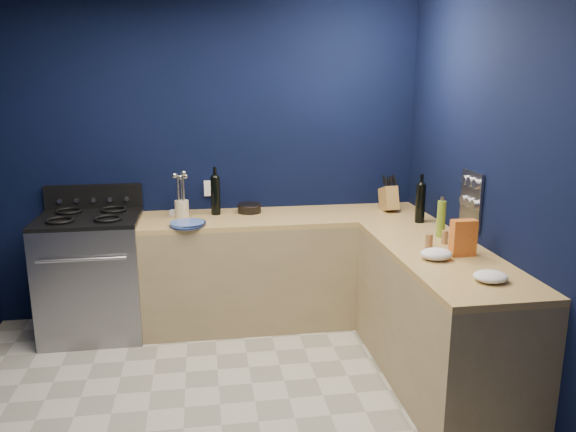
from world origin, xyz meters
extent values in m
cube|color=#B5AF9E|center=(0.00, 0.00, -0.01)|extent=(3.50, 3.50, 0.02)
cube|color=black|center=(0.00, 1.76, 1.30)|extent=(3.50, 0.02, 2.60)
cube|color=black|center=(1.76, 0.00, 1.30)|extent=(0.02, 3.50, 2.60)
cube|color=black|center=(0.00, -1.76, 1.30)|extent=(3.50, 0.02, 2.60)
cube|color=#9C875D|center=(0.60, 1.44, 0.43)|extent=(2.30, 0.63, 0.86)
cube|color=olive|center=(0.60, 1.44, 0.88)|extent=(2.30, 0.63, 0.04)
cube|color=#9C875D|center=(1.44, 0.29, 0.43)|extent=(0.63, 1.67, 0.86)
cube|color=olive|center=(1.44, 0.29, 0.88)|extent=(0.63, 1.67, 0.04)
cube|color=gray|center=(-0.93, 1.42, 0.46)|extent=(0.76, 0.66, 0.92)
cube|color=black|center=(-0.93, 1.10, 0.45)|extent=(0.59, 0.02, 0.42)
cube|color=black|center=(-0.93, 1.42, 0.94)|extent=(0.76, 0.66, 0.03)
cube|color=black|center=(-0.93, 1.72, 1.04)|extent=(0.76, 0.06, 0.20)
cube|color=gray|center=(1.74, 0.55, 1.18)|extent=(0.02, 0.28, 0.38)
cube|color=white|center=(0.00, 1.74, 1.08)|extent=(0.09, 0.02, 0.13)
cylinder|color=#3D64AA|center=(-0.18, 1.20, 0.92)|extent=(0.26, 0.26, 0.03)
cylinder|color=white|center=(-0.29, 1.59, 0.92)|extent=(0.09, 0.09, 0.03)
cylinder|color=beige|center=(-0.22, 1.48, 0.97)|extent=(0.11, 0.11, 0.14)
cylinder|color=black|center=(0.04, 1.55, 1.05)|extent=(0.09, 0.09, 0.31)
cylinder|color=black|center=(0.32, 1.57, 0.94)|extent=(0.25, 0.25, 0.07)
cube|color=olive|center=(1.47, 1.46, 1.00)|extent=(0.12, 0.24, 0.24)
cylinder|color=black|center=(1.58, 1.05, 1.05)|extent=(0.08, 0.08, 0.29)
cylinder|color=olive|center=(1.57, 0.65, 1.03)|extent=(0.07, 0.07, 0.25)
cylinder|color=olive|center=(1.53, 0.48, 0.95)|extent=(0.05, 0.05, 0.09)
cylinder|color=olive|center=(1.38, 0.39, 0.95)|extent=(0.06, 0.06, 0.10)
cube|color=red|center=(1.53, 0.22, 1.01)|extent=(0.16, 0.08, 0.23)
ellipsoid|color=white|center=(1.34, 0.17, 0.93)|extent=(0.23, 0.21, 0.07)
ellipsoid|color=white|center=(1.48, -0.24, 0.93)|extent=(0.23, 0.22, 0.06)
camera|label=1|loc=(-0.06, -2.97, 1.99)|focal=35.52mm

